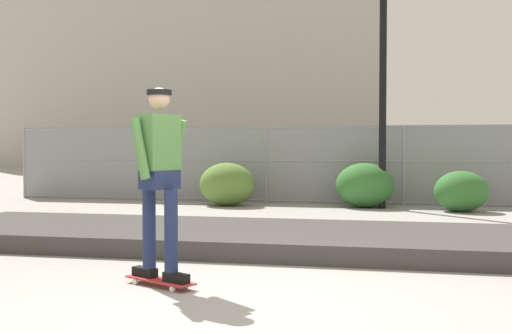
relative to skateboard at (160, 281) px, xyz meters
The scene contains 11 objects.
ground_plane 1.20m from the skateboard, 41.78° to the right, with size 120.00×120.00×0.00m, color gray.
gravel_berm 2.72m from the skateboard, 70.73° to the left, with size 10.31×2.53×0.24m, color #3D3A38.
skateboard is the anchor object (origin of this frame).
skater 1.08m from the skateboard, 135.00° to the left, with size 0.69×0.62×1.86m.
chain_fence 9.06m from the skateboard, 84.29° to the left, with size 16.27×0.06×1.85m.
street_lamp 9.27m from the skateboard, 75.96° to the left, with size 0.44×0.44×6.23m.
parked_car_near 11.98m from the skateboard, 96.76° to the left, with size 4.47×2.09×1.66m.
library_building 40.20m from the skateboard, 108.46° to the left, with size 28.00×10.64×21.70m.
shrub_left 8.15m from the skateboard, 100.16° to the left, with size 1.28×1.04×0.99m.
shrub_center 8.46m from the skateboard, 78.66° to the left, with size 1.28×1.05×0.99m.
shrub_right 8.63m from the skateboard, 64.83° to the left, with size 1.10×0.90×0.85m.
Camera 1 is at (1.27, -4.85, 1.37)m, focal length 43.40 mm.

